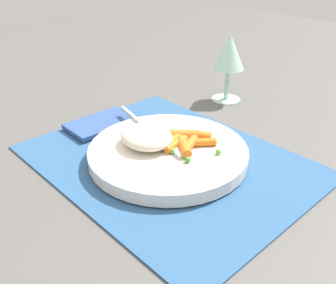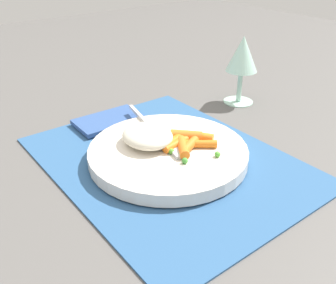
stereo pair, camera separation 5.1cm
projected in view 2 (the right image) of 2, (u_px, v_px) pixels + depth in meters
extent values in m
plane|color=#565451|center=(168.00, 162.00, 0.61)|extent=(2.40, 2.40, 0.00)
cube|color=#2D5684|center=(168.00, 160.00, 0.61)|extent=(0.43, 0.33, 0.01)
cylinder|color=silver|center=(168.00, 153.00, 0.61)|extent=(0.25, 0.25, 0.02)
ellipsoid|color=beige|center=(147.00, 136.00, 0.60)|extent=(0.09, 0.08, 0.03)
cylinder|color=orange|center=(176.00, 144.00, 0.60)|extent=(0.02, 0.05, 0.01)
cylinder|color=orange|center=(199.00, 137.00, 0.62)|extent=(0.05, 0.04, 0.01)
cylinder|color=orange|center=(174.00, 142.00, 0.60)|extent=(0.02, 0.04, 0.01)
cylinder|color=orange|center=(188.00, 137.00, 0.61)|extent=(0.05, 0.05, 0.02)
cylinder|color=orange|center=(200.00, 144.00, 0.60)|extent=(0.04, 0.05, 0.01)
cylinder|color=orange|center=(190.00, 145.00, 0.59)|extent=(0.03, 0.05, 0.01)
cylinder|color=orange|center=(183.00, 147.00, 0.59)|extent=(0.05, 0.04, 0.01)
sphere|color=green|center=(200.00, 134.00, 0.63)|extent=(0.01, 0.01, 0.01)
sphere|color=green|center=(185.00, 161.00, 0.56)|extent=(0.01, 0.01, 0.01)
sphere|color=#51B545|center=(180.00, 140.00, 0.62)|extent=(0.01, 0.01, 0.01)
sphere|color=#58B73A|center=(218.00, 154.00, 0.57)|extent=(0.01, 0.01, 0.01)
sphere|color=green|center=(180.00, 154.00, 0.57)|extent=(0.01, 0.01, 0.01)
sphere|color=green|center=(157.00, 145.00, 0.60)|extent=(0.01, 0.01, 0.01)
sphere|color=#54A52E|center=(171.00, 151.00, 0.58)|extent=(0.01, 0.01, 0.01)
sphere|color=#59A730|center=(168.00, 146.00, 0.60)|extent=(0.01, 0.01, 0.01)
cube|color=silver|center=(173.00, 151.00, 0.58)|extent=(0.05, 0.03, 0.01)
cube|color=silver|center=(147.00, 124.00, 0.67)|extent=(0.16, 0.04, 0.01)
cylinder|color=#B2E0CC|center=(238.00, 101.00, 0.82)|extent=(0.06, 0.06, 0.00)
cylinder|color=#B2E0CC|center=(240.00, 86.00, 0.81)|extent=(0.01, 0.01, 0.07)
cone|color=#B2E0CC|center=(243.00, 54.00, 0.78)|extent=(0.06, 0.06, 0.07)
cube|color=#33518C|center=(109.00, 120.00, 0.72)|extent=(0.08, 0.12, 0.01)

